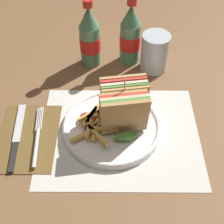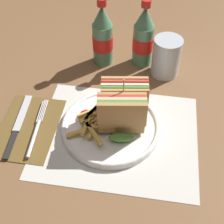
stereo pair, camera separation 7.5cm
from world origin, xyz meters
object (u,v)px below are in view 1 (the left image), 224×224
object	(u,v)px
club_sandwich	(124,107)
fork	(37,141)
plate_main	(112,126)
coke_bottle_near	(90,38)
glass_near	(155,55)
coke_bottle_far	(130,36)
knife	(17,136)

from	to	relation	value
club_sandwich	fork	world-z (taller)	club_sandwich
plate_main	coke_bottle_near	bearing A→B (deg)	103.84
glass_near	club_sandwich	bearing A→B (deg)	-112.00
fork	plate_main	bearing A→B (deg)	10.11
coke_bottle_far	glass_near	bearing A→B (deg)	-28.83
plate_main	coke_bottle_far	distance (m)	0.29
coke_bottle_far	glass_near	distance (m)	0.09
fork	club_sandwich	bearing A→B (deg)	9.78
fork	coke_bottle_near	xyz separation A→B (m)	(0.11, 0.31, 0.08)
plate_main	coke_bottle_far	xyz separation A→B (m)	(0.05, 0.27, 0.08)
fork	coke_bottle_far	size ratio (longest dim) A/B	0.91
plate_main	club_sandwich	size ratio (longest dim) A/B	1.70
knife	coke_bottle_far	bearing A→B (deg)	43.45
knife	coke_bottle_near	world-z (taller)	coke_bottle_near
coke_bottle_far	club_sandwich	bearing A→B (deg)	-94.85
fork	coke_bottle_far	xyz separation A→B (m)	(0.23, 0.32, 0.08)
coke_bottle_near	glass_near	size ratio (longest dim) A/B	1.79
coke_bottle_far	glass_near	size ratio (longest dim) A/B	1.79
club_sandwich	fork	size ratio (longest dim) A/B	0.78
plate_main	glass_near	bearing A→B (deg)	62.91
club_sandwich	knife	world-z (taller)	club_sandwich
plate_main	fork	distance (m)	0.18
club_sandwich	coke_bottle_far	world-z (taller)	coke_bottle_far
plate_main	fork	size ratio (longest dim) A/B	1.31
knife	coke_bottle_near	size ratio (longest dim) A/B	1.01
fork	coke_bottle_near	size ratio (longest dim) A/B	0.91
plate_main	knife	size ratio (longest dim) A/B	1.18
knife	coke_bottle_near	distance (m)	0.34
fork	coke_bottle_near	bearing A→B (deg)	65.86
plate_main	glass_near	size ratio (longest dim) A/B	2.14
plate_main	coke_bottle_near	xyz separation A→B (m)	(-0.06, 0.26, 0.08)
coke_bottle_near	fork	bearing A→B (deg)	-110.06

